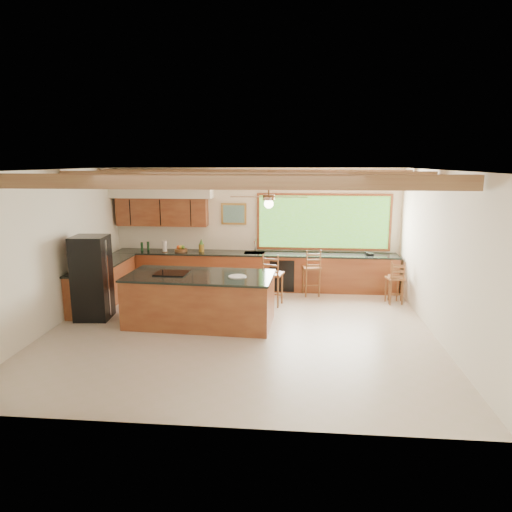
{
  "coord_description": "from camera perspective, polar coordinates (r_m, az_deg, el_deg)",
  "views": [
    {
      "loc": [
        1.04,
        -8.16,
        3.15
      ],
      "look_at": [
        0.23,
        0.8,
        1.28
      ],
      "focal_mm": 32.0,
      "sensor_mm": 36.0,
      "label": 1
    }
  ],
  "objects": [
    {
      "name": "refrigerator",
      "position": [
        9.76,
        -19.81,
        -2.58
      ],
      "size": [
        0.71,
        0.69,
        1.7
      ],
      "rotation": [
        0.0,
        0.0,
        0.08
      ],
      "color": "black",
      "rests_on": "ground"
    },
    {
      "name": "bar_stool_b",
      "position": [
        10.01,
        2.1,
        -2.4
      ],
      "size": [
        0.51,
        0.51,
        1.19
      ],
      "rotation": [
        0.0,
        0.0,
        -0.23
      ],
      "color": "brown",
      "rests_on": "ground"
    },
    {
      "name": "counter_run",
      "position": [
        11.16,
        -4.58,
        -2.21
      ],
      "size": [
        7.12,
        3.1,
        1.25
      ],
      "color": "brown",
      "rests_on": "ground"
    },
    {
      "name": "island",
      "position": [
        9.06,
        -6.99,
        -5.35
      ],
      "size": [
        2.91,
        1.48,
        1.01
      ],
      "rotation": [
        0.0,
        0.0,
        -0.05
      ],
      "color": "brown",
      "rests_on": "ground"
    },
    {
      "name": "room_shell",
      "position": [
        8.94,
        -2.65,
        5.73
      ],
      "size": [
        7.27,
        6.54,
        3.02
      ],
      "color": "#EDE6CD",
      "rests_on": "ground"
    },
    {
      "name": "bar_stool_d",
      "position": [
        10.7,
        17.21,
        -2.67
      ],
      "size": [
        0.39,
        0.39,
        0.98
      ],
      "rotation": [
        0.0,
        0.0,
        -0.11
      ],
      "color": "brown",
      "rests_on": "ground"
    },
    {
      "name": "bar_stool_a",
      "position": [
        10.84,
        6.96,
        -1.56
      ],
      "size": [
        0.48,
        0.48,
        1.13
      ],
      "rotation": [
        0.0,
        0.0,
        0.2
      ],
      "color": "brown",
      "rests_on": "ground"
    },
    {
      "name": "bar_stool_c",
      "position": [
        10.64,
        17.01,
        -2.82
      ],
      "size": [
        0.41,
        0.41,
        0.96
      ],
      "rotation": [
        0.0,
        0.0,
        0.21
      ],
      "color": "brown",
      "rests_on": "ground"
    },
    {
      "name": "ground",
      "position": [
        8.8,
        -1.98,
        -9.21
      ],
      "size": [
        7.2,
        7.2,
        0.0
      ],
      "primitive_type": "plane",
      "color": "beige",
      "rests_on": "ground"
    }
  ]
}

